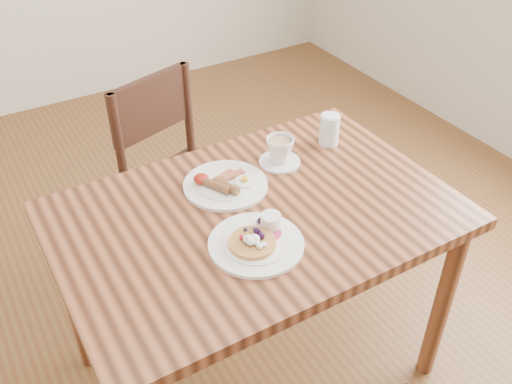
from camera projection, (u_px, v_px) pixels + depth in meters
ground at (256, 364)px, 2.17m from camera, size 5.00×5.00×0.00m
dining_table at (256, 235)px, 1.78m from camera, size 1.20×0.80×0.75m
chair_far at (180, 174)px, 2.32m from camera, size 0.53×0.53×0.88m
pancake_plate at (257, 241)px, 1.59m from camera, size 0.27×0.27×0.06m
breakfast_plate at (224, 184)px, 1.81m from camera, size 0.27×0.27×0.04m
teacup_saucer at (280, 152)px, 1.90m from camera, size 0.14×0.14×0.10m
water_glass at (329, 130)px, 2.00m from camera, size 0.07×0.07×0.11m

